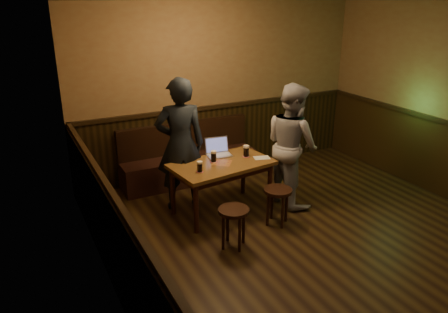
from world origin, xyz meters
TOP-DOWN VIEW (x-y plane):
  - room at (0.00, 0.22)m, footprint 5.04×6.04m
  - bench at (-0.72, 2.75)m, footprint 2.20×0.50m
  - pub_table at (-0.72, 1.55)m, footprint 1.45×0.95m
  - stool_left at (-1.01, 0.67)m, footprint 0.39×0.39m
  - stool_right at (-0.22, 0.90)m, footprint 0.39×0.39m
  - pint_left at (-1.11, 1.39)m, footprint 0.09×0.09m
  - pint_mid at (-0.80, 1.63)m, footprint 0.10×0.10m
  - pint_right at (-0.30, 1.61)m, footprint 0.11×0.11m
  - laptop at (-0.62, 1.86)m, footprint 0.37×0.32m
  - menu at (-0.13, 1.46)m, footprint 0.25×0.21m
  - person_suit at (-1.16, 1.94)m, footprint 0.77×0.60m
  - person_grey at (0.31, 1.39)m, footprint 0.68×0.86m

SIDE VIEW (x-z plane):
  - bench at x=-0.72m, z-range -0.16..0.79m
  - stool_right at x=-0.22m, z-range 0.15..0.65m
  - stool_left at x=-1.01m, z-range 0.15..0.65m
  - pub_table at x=-0.72m, z-range 0.27..1.00m
  - menu at x=-0.13m, z-range 0.73..0.73m
  - laptop at x=-0.62m, z-range 0.67..0.91m
  - pint_left at x=-1.11m, z-range 0.73..0.87m
  - pint_mid at x=-0.80m, z-range 0.73..0.89m
  - pint_right at x=-0.30m, z-range 0.73..0.89m
  - person_grey at x=0.31m, z-range 0.00..1.76m
  - person_suit at x=-1.16m, z-range 0.00..1.87m
  - room at x=0.00m, z-range -0.22..2.62m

